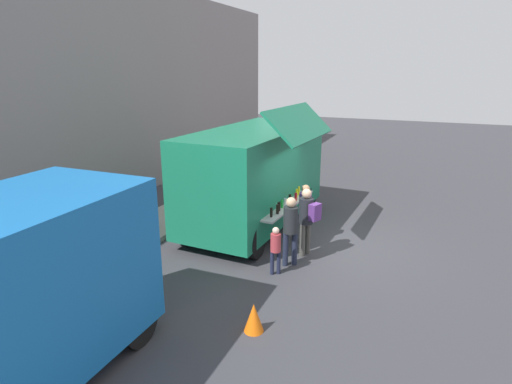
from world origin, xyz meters
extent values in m
plane|color=#38383D|center=(0.00, 0.00, 0.00)|extent=(60.00, 60.00, 0.00)
cube|color=#9E998E|center=(-3.31, 5.08, 0.07)|extent=(28.00, 1.60, 0.15)
cube|color=#187651|center=(0.69, 2.48, 1.60)|extent=(5.61, 2.60, 2.59)
cube|color=#187651|center=(0.07, 0.94, 3.22)|extent=(3.06, 1.00, 0.80)
cube|color=black|center=(0.09, 1.40, 1.91)|extent=(2.87, 0.24, 1.17)
cube|color=#B7B7BC|center=(0.08, 1.19, 0.99)|extent=(3.04, 0.50, 0.05)
cylinder|color=black|center=(-1.09, 1.25, 1.13)|extent=(0.07, 0.07, 0.24)
cylinder|color=black|center=(-0.80, 1.19, 1.14)|extent=(0.07, 0.07, 0.25)
cylinder|color=black|center=(-0.58, 1.24, 1.13)|extent=(0.08, 0.08, 0.24)
cylinder|color=green|center=(-0.30, 1.25, 1.12)|extent=(0.07, 0.07, 0.21)
cylinder|color=white|center=(-0.06, 1.25, 1.11)|extent=(0.08, 0.08, 0.19)
cylinder|color=black|center=(0.20, 1.20, 1.13)|extent=(0.08, 0.08, 0.23)
cylinder|color=red|center=(0.45, 1.11, 1.12)|extent=(0.07, 0.07, 0.22)
cylinder|color=yellow|center=(0.74, 1.18, 1.14)|extent=(0.07, 0.07, 0.25)
cylinder|color=yellow|center=(1.00, 1.20, 1.14)|extent=(0.06, 0.06, 0.26)
cylinder|color=silver|center=(1.24, 1.14, 1.12)|extent=(0.08, 0.08, 0.22)
cube|color=black|center=(3.39, 2.35, 2.06)|extent=(0.18, 1.98, 1.14)
cylinder|color=black|center=(2.79, 3.39, 0.45)|extent=(0.90, 0.28, 0.90)
cylinder|color=black|center=(2.69, 1.37, 0.45)|extent=(0.90, 0.28, 0.90)
cylinder|color=black|center=(-1.30, 3.60, 0.45)|extent=(0.90, 0.28, 0.90)
cylinder|color=black|center=(-1.40, 1.57, 0.45)|extent=(0.90, 0.28, 0.90)
cube|color=black|center=(-4.83, 3.02, 1.94)|extent=(0.09, 1.79, 1.01)
cylinder|color=black|center=(-5.39, 3.99, 0.42)|extent=(0.84, 0.26, 0.84)
cylinder|color=black|center=(-5.37, 2.05, 0.42)|extent=(0.84, 0.26, 0.84)
cone|color=orange|center=(-4.26, 0.37, 0.28)|extent=(0.36, 0.36, 0.55)
cylinder|color=#2E6638|center=(4.19, 4.78, 0.45)|extent=(0.60, 0.60, 0.89)
cylinder|color=black|center=(-0.10, 0.73, 0.40)|extent=(0.13, 0.13, 0.80)
cylinder|color=black|center=(0.11, 0.69, 0.40)|extent=(0.13, 0.13, 0.80)
cylinder|color=#552F81|center=(0.01, 0.71, 1.10)|extent=(0.33, 0.33, 0.60)
sphere|color=#9B7250|center=(0.01, 0.71, 1.51)|extent=(0.22, 0.22, 0.22)
cylinder|color=#4B4843|center=(-0.86, 0.50, 0.43)|extent=(0.14, 0.14, 0.86)
cylinder|color=#4B4843|center=(-0.65, 0.42, 0.43)|extent=(0.14, 0.14, 0.86)
cylinder|color=#22232A|center=(-0.76, 0.46, 1.18)|extent=(0.35, 0.35, 0.65)
sphere|color=#DBAE8A|center=(-0.76, 0.46, 1.62)|extent=(0.24, 0.24, 0.24)
cube|color=#592E78|center=(-0.86, 0.21, 1.21)|extent=(0.34, 0.28, 0.42)
cylinder|color=#1F2539|center=(-1.53, 0.72, 0.42)|extent=(0.13, 0.13, 0.84)
cylinder|color=#1F2539|center=(-1.39, 0.53, 0.42)|extent=(0.13, 0.13, 0.84)
cylinder|color=#212428|center=(-1.46, 0.63, 1.15)|extent=(0.35, 0.35, 0.63)
sphere|color=#D8AE85|center=(-1.46, 0.63, 1.59)|extent=(0.23, 0.23, 0.23)
cylinder|color=#1C2139|center=(-2.08, 0.85, 0.28)|extent=(0.09, 0.09, 0.57)
cylinder|color=#1C2139|center=(-2.00, 0.72, 0.28)|extent=(0.09, 0.09, 0.57)
cylinder|color=#AE373F|center=(-2.04, 0.78, 0.78)|extent=(0.23, 0.23, 0.43)
sphere|color=beige|center=(-2.04, 0.78, 1.07)|extent=(0.16, 0.16, 0.16)
camera|label=1|loc=(-10.37, -2.26, 4.58)|focal=29.75mm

